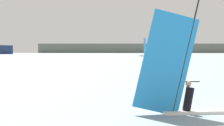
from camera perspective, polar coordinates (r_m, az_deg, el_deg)
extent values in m
cube|color=white|center=(17.00, 11.18, -6.38)|extent=(2.77, 0.85, 0.12)
cylinder|color=black|center=(16.70, 9.83, 1.37)|extent=(1.12, 0.13, 4.47)
cube|color=#268CD8|center=(16.46, 7.16, 0.04)|extent=(2.62, 0.22, 4.10)
cylinder|color=black|center=(16.62, 8.61, -2.48)|extent=(1.80, 0.16, 0.04)
cylinder|color=black|center=(16.82, 10.07, -4.70)|extent=(0.49, 0.35, 0.94)
sphere|color=tan|center=(16.77, 10.07, -2.76)|extent=(0.22, 0.22, 0.22)
cube|color=#60665B|center=(1038.47, 8.99, 1.87)|extent=(672.45, 386.92, 20.05)
cube|color=white|center=(202.66, 4.41, 0.96)|extent=(3.10, 9.63, 1.19)
cylinder|color=#B2B2B7|center=(202.67, 4.42, 2.39)|extent=(0.16, 0.16, 8.92)
cube|color=#268CD8|center=(203.42, 4.34, 2.26)|extent=(0.17, 2.40, 7.49)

